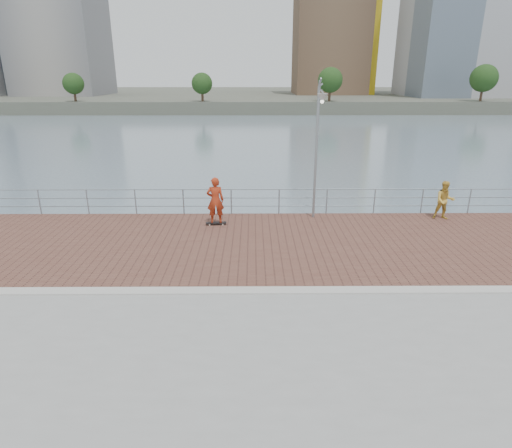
{
  "coord_description": "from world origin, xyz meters",
  "views": [
    {
      "loc": [
        -0.09,
        -10.62,
        5.76
      ],
      "look_at": [
        0.0,
        2.0,
        1.3
      ],
      "focal_mm": 30.0,
      "sensor_mm": 36.0,
      "label": 1
    }
  ],
  "objects_px": {
    "skateboarder": "(215,200)",
    "street_lamp": "(319,127)",
    "guardrail": "(255,199)",
    "bystander": "(445,200)"
  },
  "relations": [
    {
      "from": "guardrail",
      "to": "bystander",
      "type": "xyz_separation_m",
      "value": [
        7.8,
        -0.78,
        0.13
      ]
    },
    {
      "from": "street_lamp",
      "to": "bystander",
      "type": "xyz_separation_m",
      "value": [
        5.35,
        0.11,
        -2.97
      ]
    },
    {
      "from": "guardrail",
      "to": "skateboarder",
      "type": "bearing_deg",
      "value": -137.6
    },
    {
      "from": "street_lamp",
      "to": "skateboarder",
      "type": "distance_m",
      "value": 4.91
    },
    {
      "from": "skateboarder",
      "to": "street_lamp",
      "type": "bearing_deg",
      "value": -177.18
    },
    {
      "from": "guardrail",
      "to": "bystander",
      "type": "bearing_deg",
      "value": -5.69
    },
    {
      "from": "guardrail",
      "to": "skateboarder",
      "type": "xyz_separation_m",
      "value": [
        -1.58,
        -1.44,
        0.34
      ]
    },
    {
      "from": "skateboarder",
      "to": "bystander",
      "type": "height_order",
      "value": "skateboarder"
    },
    {
      "from": "guardrail",
      "to": "street_lamp",
      "type": "xyz_separation_m",
      "value": [
        2.45,
        -0.89,
        3.1
      ]
    },
    {
      "from": "guardrail",
      "to": "bystander",
      "type": "relative_size",
      "value": 24.38
    }
  ]
}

